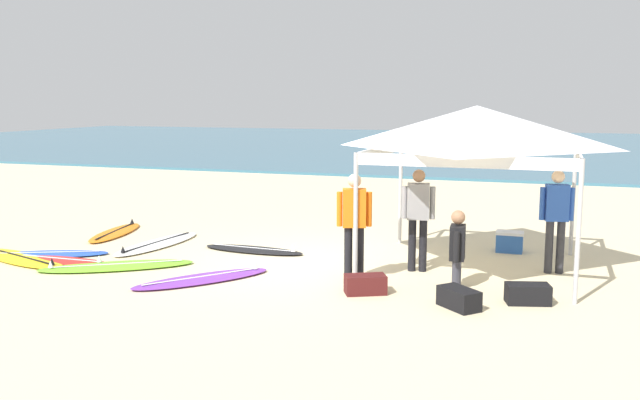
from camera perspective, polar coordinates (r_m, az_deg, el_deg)
ground_plane at (r=11.96m, az=-1.21°, el=-5.37°), size 80.00×80.00×0.00m
sea at (r=42.40m, az=13.55°, el=4.41°), size 80.00×36.00×0.10m
canopy_tent at (r=11.62m, az=12.95°, el=5.93°), size 3.33×3.33×2.75m
surfboard_orange at (r=15.20m, az=-16.72°, el=-2.61°), size 0.99×2.24×0.19m
surfboard_black at (r=12.98m, az=-5.55°, el=-4.15°), size 2.05×0.64×0.19m
surfboard_blue at (r=13.51m, az=-21.82°, el=-4.21°), size 2.22×1.44×0.19m
surfboard_white at (r=13.81m, az=-13.45°, el=-3.57°), size 0.89×2.51×0.19m
surfboard_purple at (r=11.04m, az=-9.80°, el=-6.48°), size 1.92×2.19×0.19m
surfboard_lime at (r=12.18m, az=-16.67°, el=-5.30°), size 2.54×1.98×0.19m
surfboard_yellow at (r=13.35m, az=-23.71°, el=-4.48°), size 2.54×1.41×0.19m
surfboard_red at (r=12.90m, az=-20.76°, el=-4.74°), size 1.94×0.54×0.19m
person_grey at (r=11.40m, az=8.21°, el=-1.07°), size 0.54×0.28×1.71m
person_blue at (r=11.80m, az=19.14°, el=-1.13°), size 0.54×0.29×1.71m
person_orange at (r=10.63m, az=2.88°, el=-1.68°), size 0.53×0.32×1.71m
person_black at (r=10.54m, az=11.41°, el=-3.78°), size 0.25×0.55×1.20m
gear_bag_near_tent at (r=10.18m, az=3.81°, el=-7.05°), size 0.68×0.56×0.28m
gear_bag_by_pole at (r=10.11m, az=16.97°, el=-7.51°), size 0.66×0.47×0.28m
gear_bag_on_sand at (r=9.66m, az=11.53°, el=-8.06°), size 0.66×0.64×0.28m
cooler_box at (r=13.33m, az=15.56°, el=-3.37°), size 0.50×0.36×0.39m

